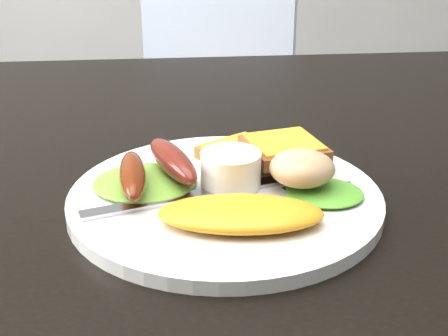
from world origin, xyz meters
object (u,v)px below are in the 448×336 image
object	(u,v)px
dining_chair	(224,146)
person	(130,65)
dining_table	(214,160)
plate	(225,199)

from	to	relation	value
dining_chair	person	size ratio (longest dim) A/B	0.29
dining_table	dining_chair	size ratio (longest dim) A/B	3.06
person	plate	bearing A→B (deg)	88.11
dining_chair	plate	distance (m)	0.94
dining_chair	person	bearing A→B (deg)	-129.54
dining_table	plate	xyz separation A→B (m)	(-0.00, -0.15, 0.03)
dining_table	plate	size ratio (longest dim) A/B	4.28
dining_table	dining_chair	xyz separation A→B (m)	(0.08, 0.74, -0.28)
dining_chair	dining_table	bearing A→B (deg)	-75.31
dining_chair	person	world-z (taller)	person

